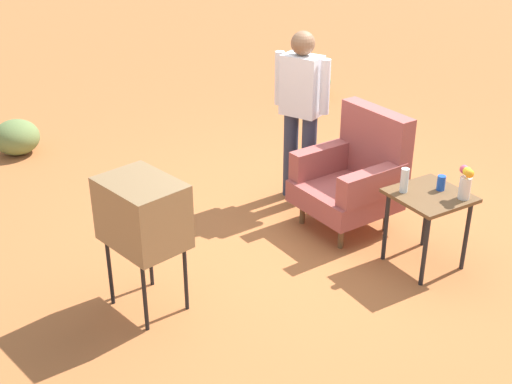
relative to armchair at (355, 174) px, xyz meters
name	(u,v)px	position (x,y,z in m)	size (l,w,h in m)	color
ground_plane	(323,227)	(-0.07, -0.27, -0.50)	(60.00, 60.00, 0.00)	#AD6033
armchair	(355,174)	(0.00, 0.00, 0.00)	(0.82, 0.82, 1.06)	brown
side_table	(429,205)	(0.84, 0.07, 0.05)	(0.56, 0.56, 0.64)	black
tv_on_stand	(143,214)	(0.22, -2.09, 0.28)	(0.68, 0.56, 1.03)	black
person_standing	(301,106)	(-0.71, -0.11, 0.44)	(0.52, 0.35, 1.64)	#2D3347
bottle_short_clear	(404,180)	(0.70, -0.09, 0.25)	(0.06, 0.06, 0.20)	silver
soda_can_blue	(441,183)	(0.83, 0.18, 0.21)	(0.07, 0.07, 0.12)	blue
flower_vase	(466,181)	(1.03, 0.22, 0.29)	(0.14, 0.09, 0.27)	silver
shrub_near	(17,137)	(-3.26, -2.20, -0.30)	(0.51, 0.51, 0.39)	olive
shrub_lone	(312,81)	(-3.24, 1.86, -0.29)	(0.54, 0.54, 0.42)	olive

